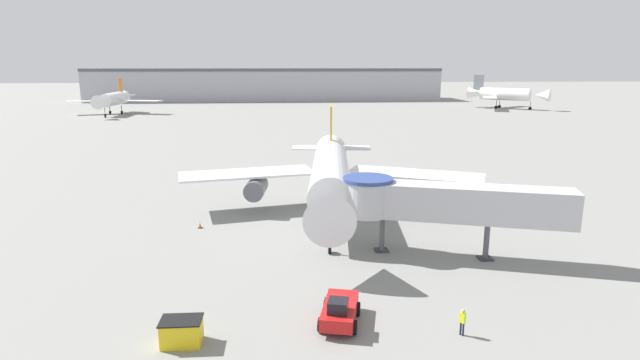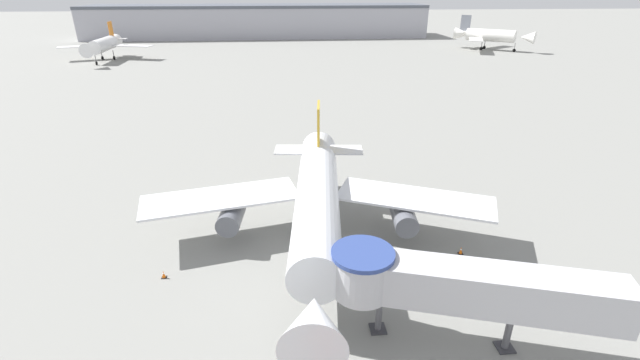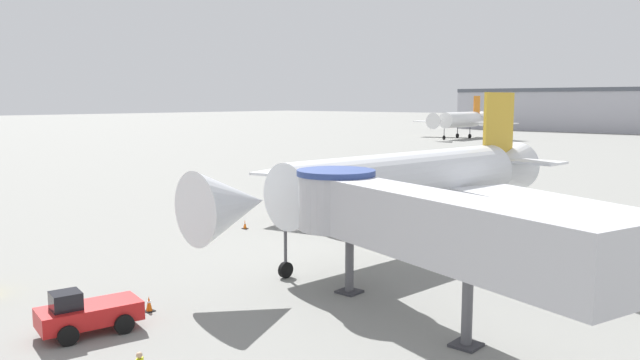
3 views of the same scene
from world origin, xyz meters
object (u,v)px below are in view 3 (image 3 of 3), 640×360
(pushback_tug_red, at_px, (87,313))
(traffic_cone_near_nose, at_px, (149,304))
(traffic_cone_starboard_wing, at_px, (591,286))
(main_airplane, at_px, (411,182))
(jet_bridge, at_px, (405,219))
(background_jet_orange_tail, at_px, (461,120))
(traffic_cone_port_wing, at_px, (245,225))

(pushback_tug_red, height_order, traffic_cone_near_nose, pushback_tug_red)
(traffic_cone_starboard_wing, bearing_deg, main_airplane, 169.27)
(jet_bridge, xyz_separation_m, background_jet_orange_tail, (-64.09, 122.95, 0.26))
(traffic_cone_near_nose, distance_m, background_jet_orange_tail, 141.15)
(jet_bridge, bearing_deg, traffic_cone_starboard_wing, 78.91)
(main_airplane, bearing_deg, pushback_tug_red, -88.35)
(traffic_cone_port_wing, relative_size, traffic_cone_starboard_wing, 0.94)
(traffic_cone_starboard_wing, xyz_separation_m, background_jet_orange_tail, (-69.18, 113.38, 4.47))
(main_airplane, height_order, traffic_cone_starboard_wing, main_airplane)
(traffic_cone_starboard_wing, bearing_deg, pushback_tug_red, -125.35)
(pushback_tug_red, xyz_separation_m, traffic_cone_near_nose, (-0.38, 3.27, -0.52))
(traffic_cone_near_nose, bearing_deg, background_jet_orange_tail, 112.79)
(jet_bridge, height_order, traffic_cone_near_nose, jet_bridge)
(traffic_cone_port_wing, bearing_deg, pushback_tug_red, -59.51)
(main_airplane, bearing_deg, jet_bridge, -52.30)
(traffic_cone_port_wing, height_order, traffic_cone_starboard_wing, traffic_cone_starboard_wing)
(jet_bridge, relative_size, pushback_tug_red, 3.96)
(pushback_tug_red, bearing_deg, traffic_cone_starboard_wing, 68.09)
(jet_bridge, xyz_separation_m, traffic_cone_port_wing, (-20.21, 8.55, -4.23))
(main_airplane, relative_size, background_jet_orange_tail, 1.11)
(traffic_cone_starboard_wing, bearing_deg, jet_bridge, -118.06)
(traffic_cone_port_wing, xyz_separation_m, traffic_cone_starboard_wing, (25.31, 1.01, 0.02))
(main_airplane, height_order, jet_bridge, main_airplane)
(pushback_tug_red, distance_m, traffic_cone_near_nose, 3.33)
(traffic_cone_near_nose, bearing_deg, pushback_tug_red, -83.45)
(main_airplane, relative_size, traffic_cone_port_wing, 48.83)
(main_airplane, xyz_separation_m, jet_bridge, (7.41, -11.93, 0.16))
(pushback_tug_red, xyz_separation_m, traffic_cone_starboard_wing, (14.15, 19.95, -0.52))
(background_jet_orange_tail, bearing_deg, traffic_cone_port_wing, -69.69)
(traffic_cone_port_wing, distance_m, traffic_cone_near_nose, 19.02)
(pushback_tug_red, relative_size, traffic_cone_starboard_wing, 6.28)
(jet_bridge, relative_size, traffic_cone_port_wing, 26.45)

